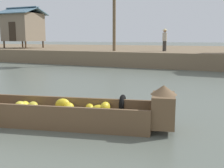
% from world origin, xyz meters
% --- Properties ---
extents(ground_plane, '(300.00, 300.00, 0.00)m').
position_xyz_m(ground_plane, '(0.00, 10.00, 0.00)').
color(ground_plane, '#596056').
extents(riverbank_strip, '(160.00, 20.00, 1.05)m').
position_xyz_m(riverbank_strip, '(0.00, 26.98, 0.53)').
color(riverbank_strip, '#756047').
rests_on(riverbank_strip, ground).
extents(banana_boat, '(5.45, 2.34, 1.00)m').
position_xyz_m(banana_boat, '(0.79, 4.43, 0.33)').
color(banana_boat, brown).
rests_on(banana_boat, ground).
extents(stilt_house_left, '(3.76, 3.49, 3.97)m').
position_xyz_m(stilt_house_left, '(-14.81, 21.12, 3.15)').
color(stilt_house_left, '#4C3826').
rests_on(stilt_house_left, riverbank_strip).
extents(vendor_person, '(0.44, 0.44, 1.66)m').
position_xyz_m(vendor_person, '(-0.30, 19.70, 1.98)').
color(vendor_person, '#332D28').
rests_on(vendor_person, riverbank_strip).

